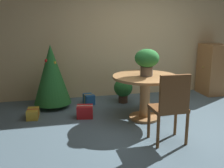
{
  "coord_description": "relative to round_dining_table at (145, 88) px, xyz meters",
  "views": [
    {
      "loc": [
        -1.83,
        -3.54,
        1.68
      ],
      "look_at": [
        -0.91,
        0.34,
        0.71
      ],
      "focal_mm": 41.97,
      "sensor_mm": 36.0,
      "label": 1
    }
  ],
  "objects": [
    {
      "name": "wooden_chair_near",
      "position": [
        0.0,
        -1.0,
        0.01
      ],
      "size": [
        0.47,
        0.39,
        1.0
      ],
      "color": "brown",
      "rests_on": "ground_plane"
    },
    {
      "name": "gift_box_blue",
      "position": [
        -0.83,
        1.05,
        -0.46
      ],
      "size": [
        0.23,
        0.29,
        0.2
      ],
      "color": "#1E569E",
      "rests_on": "ground_plane"
    },
    {
      "name": "flower_vase",
      "position": [
        0.01,
        -0.02,
        0.49
      ],
      "size": [
        0.41,
        0.41,
        0.46
      ],
      "color": "#665B51",
      "rests_on": "round_dining_table"
    },
    {
      "name": "wooden_cabinet",
      "position": [
        2.1,
        1.18,
        0.02
      ],
      "size": [
        0.53,
        0.6,
        1.16
      ],
      "color": "#9E6B3D",
      "rests_on": "ground_plane"
    },
    {
      "name": "round_dining_table",
      "position": [
        0.0,
        0.0,
        0.0
      ],
      "size": [
        1.12,
        1.12,
        0.77
      ],
      "color": "#B27F4C",
      "rests_on": "ground_plane"
    },
    {
      "name": "gift_box_gold",
      "position": [
        -1.92,
        0.45,
        -0.48
      ],
      "size": [
        0.21,
        0.33,
        0.17
      ],
      "color": "gold",
      "rests_on": "ground_plane"
    },
    {
      "name": "back_wall_panel",
      "position": [
        0.27,
        1.62,
        0.74
      ],
      "size": [
        6.0,
        0.1,
        2.6
      ],
      "primitive_type": "cube",
      "color": "beige",
      "rests_on": "ground_plane"
    },
    {
      "name": "holiday_tree",
      "position": [
        -1.56,
        1.01,
        0.11
      ],
      "size": [
        0.73,
        0.73,
        1.25
      ],
      "color": "brown",
      "rests_on": "ground_plane"
    },
    {
      "name": "gift_box_red",
      "position": [
        -1.02,
        0.27,
        -0.45
      ],
      "size": [
        0.31,
        0.26,
        0.22
      ],
      "color": "red",
      "rests_on": "ground_plane"
    },
    {
      "name": "potted_plant",
      "position": [
        -0.12,
        0.97,
        -0.26
      ],
      "size": [
        0.39,
        0.39,
        0.52
      ],
      "color": "#4C382D",
      "rests_on": "ground_plane"
    },
    {
      "name": "ground_plane",
      "position": [
        0.27,
        -0.58,
        -0.56
      ],
      "size": [
        6.6,
        6.6,
        0.0
      ],
      "primitive_type": "plane",
      "color": "slate"
    }
  ]
}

